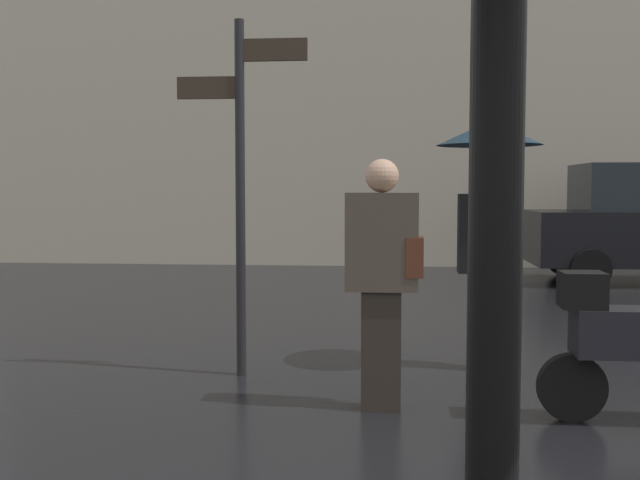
# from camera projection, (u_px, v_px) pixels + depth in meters

# --- Properties ---
(pedestrian_with_umbrella) EXTENTS (0.90, 0.90, 2.13)m
(pedestrian_with_umbrella) POSITION_uv_depth(u_px,v_px,m) (488.00, 188.00, 6.57)
(pedestrian_with_umbrella) COLOR black
(pedestrian_with_umbrella) RESTS_ON ground
(pedestrian_with_bag) EXTENTS (0.54, 0.24, 1.77)m
(pedestrian_with_bag) POSITION_uv_depth(u_px,v_px,m) (383.00, 269.00, 5.39)
(pedestrian_with_bag) COLOR #2A241E
(pedestrian_with_bag) RESTS_ON ground
(street_signpost) EXTENTS (1.08, 0.08, 2.94)m
(street_signpost) POSITION_uv_depth(u_px,v_px,m) (241.00, 162.00, 6.35)
(street_signpost) COLOR black
(street_signpost) RESTS_ON ground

